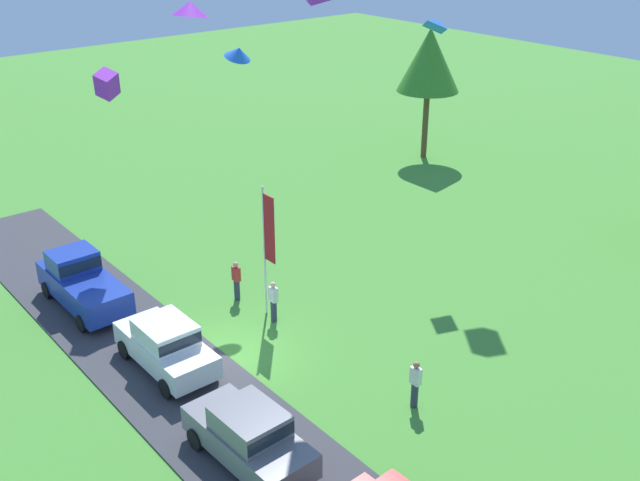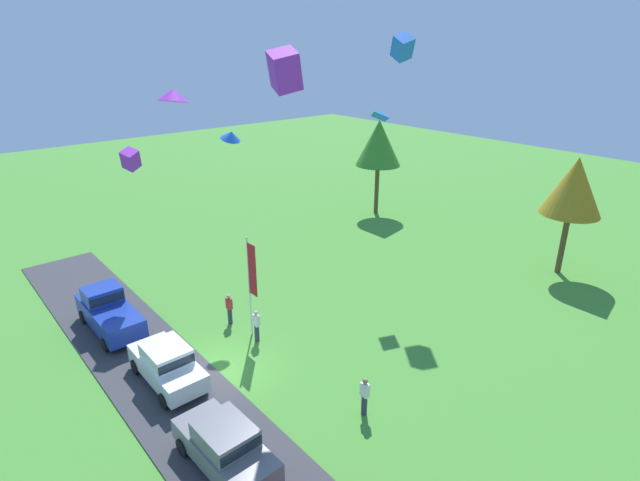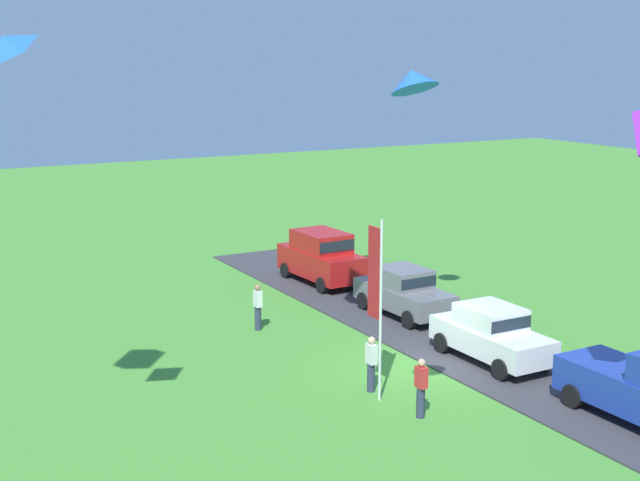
# 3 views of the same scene
# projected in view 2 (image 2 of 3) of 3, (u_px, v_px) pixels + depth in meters

# --- Properties ---
(ground_plane) EXTENTS (120.00, 120.00, 0.00)m
(ground_plane) POSITION_uv_depth(u_px,v_px,m) (223.00, 371.00, 22.70)
(ground_plane) COLOR #478E33
(pavement_strip) EXTENTS (36.00, 4.40, 0.06)m
(pavement_strip) POSITION_uv_depth(u_px,v_px,m) (174.00, 393.00, 21.24)
(pavement_strip) COLOR #38383D
(pavement_strip) RESTS_ON ground
(car_pickup_by_flagpole) EXTENTS (5.01, 2.07, 2.14)m
(car_pickup_by_flagpole) POSITION_uv_depth(u_px,v_px,m) (108.00, 310.00, 25.58)
(car_pickup_by_flagpole) COLOR #1E389E
(car_pickup_by_flagpole) RESTS_ON ground
(car_sedan_mid_row) EXTENTS (4.41, 1.96, 1.84)m
(car_sedan_mid_row) POSITION_uv_depth(u_px,v_px,m) (167.00, 363.00, 21.54)
(car_sedan_mid_row) COLOR white
(car_sedan_mid_row) RESTS_ON ground
(car_sedan_near_entrance) EXTENTS (4.45, 2.06, 1.84)m
(car_sedan_near_entrance) POSITION_uv_depth(u_px,v_px,m) (225.00, 445.00, 17.17)
(car_sedan_near_entrance) COLOR slate
(car_sedan_near_entrance) RESTS_ON ground
(person_on_lawn) EXTENTS (0.36, 0.24, 1.71)m
(person_on_lawn) POSITION_uv_depth(u_px,v_px,m) (256.00, 326.00, 24.66)
(person_on_lawn) COLOR #2D334C
(person_on_lawn) RESTS_ON ground
(person_watching_sky) EXTENTS (0.36, 0.24, 1.71)m
(person_watching_sky) POSITION_uv_depth(u_px,v_px,m) (229.00, 309.00, 26.21)
(person_watching_sky) COLOR #2D334C
(person_watching_sky) RESTS_ON ground
(person_beside_suv) EXTENTS (0.36, 0.24, 1.71)m
(person_beside_suv) POSITION_uv_depth(u_px,v_px,m) (365.00, 396.00, 19.79)
(person_beside_suv) COLOR #2D334C
(person_beside_suv) RESTS_ON ground
(tree_right_of_center) EXTENTS (3.77, 3.77, 7.96)m
(tree_right_of_center) POSITION_uv_depth(u_px,v_px,m) (379.00, 143.00, 41.33)
(tree_right_of_center) COLOR brown
(tree_right_of_center) RESTS_ON ground
(tree_far_left) EXTENTS (3.58, 3.58, 7.55)m
(tree_far_left) POSITION_uv_depth(u_px,v_px,m) (574.00, 187.00, 30.23)
(tree_far_left) COLOR brown
(tree_far_left) RESTS_ON ground
(flag_banner) EXTENTS (0.71, 0.08, 5.36)m
(flag_banner) POSITION_uv_depth(u_px,v_px,m) (251.00, 276.00, 24.13)
(flag_banner) COLOR silver
(flag_banner) RESTS_ON ground
(kite_delta_near_flag) EXTENTS (1.36, 1.38, 0.56)m
(kite_delta_near_flag) POSITION_uv_depth(u_px,v_px,m) (173.00, 95.00, 15.83)
(kite_delta_near_flag) COLOR purple
(kite_diamond_high_right) EXTENTS (1.08, 1.16, 0.83)m
(kite_diamond_high_right) POSITION_uv_depth(u_px,v_px,m) (382.00, 114.00, 28.48)
(kite_diamond_high_right) COLOR blue
(kite_box_over_trees) EXTENTS (1.56, 1.32, 1.78)m
(kite_box_over_trees) POSITION_uv_depth(u_px,v_px,m) (403.00, 47.00, 28.58)
(kite_box_over_trees) COLOR blue
(kite_box_mid_center) EXTENTS (1.25, 1.13, 1.35)m
(kite_box_mid_center) POSITION_uv_depth(u_px,v_px,m) (131.00, 159.00, 26.15)
(kite_box_mid_center) COLOR purple
(kite_box_high_left) EXTENTS (1.66, 1.72, 1.93)m
(kite_box_high_left) POSITION_uv_depth(u_px,v_px,m) (285.00, 70.00, 19.87)
(kite_box_high_left) COLOR purple
(kite_delta_topmost) EXTENTS (1.33, 1.27, 0.77)m
(kite_delta_topmost) POSITION_uv_depth(u_px,v_px,m) (231.00, 135.00, 26.20)
(kite_delta_topmost) COLOR blue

